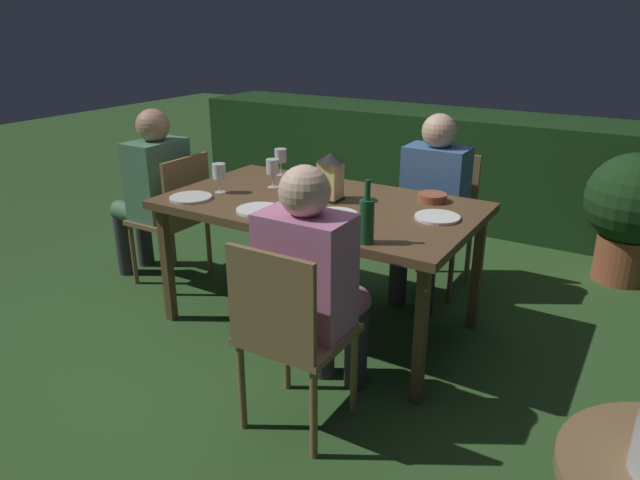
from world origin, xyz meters
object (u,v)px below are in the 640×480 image
object	(u,v)px
person_in_blue	(431,199)
wine_glass_c	(219,173)
plate_b	(437,217)
bowl_bread	(294,190)
person_in_pink	(314,280)
wine_glass_a	(273,168)
dining_table	(320,211)
chair_head_near	(176,214)
bowl_olives	(432,197)
plate_a	(259,210)
plate_d	(336,215)
wine_glass_b	(281,157)
chair_side_right_b	(440,214)
green_bottle_on_table	(367,220)
potted_plant_by_hedge	(632,208)
plate_c	(191,198)
person_in_green	(152,187)
chair_side_left_b	(289,331)
lantern_centerpiece	(330,174)

from	to	relation	value
person_in_blue	wine_glass_c	distance (m)	1.29
plate_b	bowl_bread	size ratio (longest dim) A/B	1.45
person_in_pink	wine_glass_a	size ratio (longest dim) A/B	6.80
dining_table	chair_head_near	world-z (taller)	chair_head_near
chair_head_near	bowl_olives	size ratio (longest dim) A/B	5.50
person_in_blue	plate_a	distance (m)	1.14
plate_a	plate_d	size ratio (longest dim) A/B	1.08
person_in_pink	wine_glass_b	distance (m)	1.39
bowl_bread	plate_d	bearing A→B (deg)	-29.07
dining_table	bowl_olives	xyz separation A→B (m)	(0.52, 0.33, 0.08)
chair_side_right_b	plate_d	world-z (taller)	chair_side_right_b
green_bottle_on_table	potted_plant_by_hedge	xyz separation A→B (m)	(0.95, 1.99, -0.34)
bowl_bread	potted_plant_by_hedge	distance (m)	2.25
person_in_pink	green_bottle_on_table	distance (m)	0.36
green_bottle_on_table	plate_d	world-z (taller)	green_bottle_on_table
person_in_pink	plate_c	size ratio (longest dim) A/B	4.95
bowl_olives	plate_c	bearing A→B (deg)	-150.82
dining_table	green_bottle_on_table	world-z (taller)	green_bottle_on_table
plate_d	bowl_bread	distance (m)	0.46
chair_head_near	wine_glass_c	xyz separation A→B (m)	(0.51, -0.14, 0.37)
person_in_pink	person_in_green	bearing A→B (deg)	157.74
plate_c	plate_d	distance (m)	0.85
person_in_green	bowl_bread	xyz separation A→B (m)	(1.08, 0.06, 0.13)
person_in_pink	chair_side_right_b	distance (m)	1.57
person_in_pink	bowl_bread	world-z (taller)	person_in_pink
dining_table	chair_head_near	xyz separation A→B (m)	(-1.10, 0.00, -0.20)
chair_side_left_b	person_in_pink	world-z (taller)	person_in_pink
person_in_blue	person_in_green	world-z (taller)	same
chair_side_left_b	plate_d	bearing A→B (deg)	104.67
person_in_blue	potted_plant_by_hedge	size ratio (longest dim) A/B	1.32
green_bottle_on_table	bowl_bread	size ratio (longest dim) A/B	1.86
wine_glass_c	plate_b	xyz separation A→B (m)	(1.23, 0.20, -0.11)
person_in_blue	lantern_centerpiece	size ratio (longest dim) A/B	4.34
green_bottle_on_table	plate_c	xyz separation A→B (m)	(-1.13, 0.10, -0.10)
potted_plant_by_hedge	wine_glass_b	bearing A→B (deg)	-148.25
wine_glass_c	potted_plant_by_hedge	distance (m)	2.67
chair_side_right_b	chair_head_near	xyz separation A→B (m)	(-1.48, -0.88, 0.00)
wine_glass_b	wine_glass_a	bearing A→B (deg)	-64.76
chair_side_right_b	potted_plant_by_hedge	world-z (taller)	potted_plant_by_hedge
wine_glass_a	wine_glass_b	bearing A→B (deg)	115.24
dining_table	plate_a	world-z (taller)	plate_a
plate_d	person_in_blue	bearing A→B (deg)	77.53
person_in_green	bowl_bread	bearing A→B (deg)	3.27
chair_head_near	chair_side_left_b	bearing A→B (deg)	-30.80
chair_side_right_b	lantern_centerpiece	xyz separation A→B (m)	(-0.35, -0.82, 0.40)
person_in_pink	wine_glass_a	world-z (taller)	person_in_pink
chair_head_near	green_bottle_on_table	size ratio (longest dim) A/B	3.00
chair_side_right_b	bowl_olives	bearing A→B (deg)	-76.20
chair_head_near	bowl_olives	distance (m)	1.67
person_in_pink	wine_glass_c	world-z (taller)	person_in_pink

